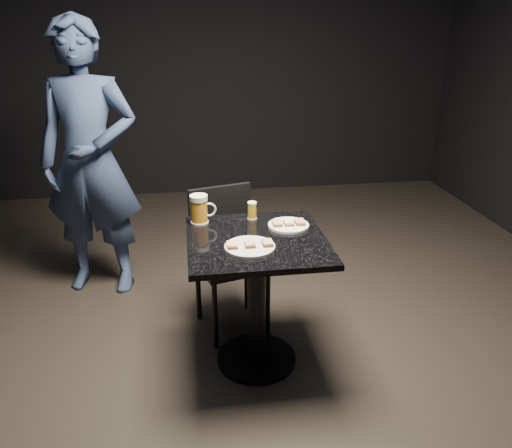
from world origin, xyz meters
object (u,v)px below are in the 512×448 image
object	(u,v)px
table	(257,280)
chair	(227,250)
beer_mug	(200,209)
plate_small	(288,225)
patron	(90,162)
plate_large	(250,247)
beer_tumbler	(252,211)

from	to	relation	value
table	chair	world-z (taller)	chair
beer_mug	plate_small	bearing A→B (deg)	-14.66
patron	chair	size ratio (longest dim) A/B	2.10
plate_small	beer_mug	world-z (taller)	beer_mug
patron	beer_mug	size ratio (longest dim) A/B	11.48
plate_large	plate_small	distance (m)	0.34
plate_small	beer_mug	distance (m)	0.48
patron	beer_tumbler	size ratio (longest dim) A/B	18.51
table	beer_mug	distance (m)	0.49
plate_large	chair	size ratio (longest dim) A/B	0.28
patron	chair	xyz separation A→B (m)	(0.84, -0.60, -0.41)
plate_large	chair	world-z (taller)	chair
plate_small	patron	distance (m)	1.45
beer_mug	beer_tumbler	distance (m)	0.29
beer_tumbler	chair	distance (m)	0.36
plate_large	plate_small	bearing A→B (deg)	44.71
table	beer_mug	bearing A→B (deg)	137.89
chair	plate_small	bearing A→B (deg)	-43.38
chair	table	bearing A→B (deg)	-74.36
beer_mug	beer_tumbler	xyz separation A→B (m)	(0.29, 0.02, -0.03)
plate_small	table	distance (m)	0.34
chair	beer_tumbler	bearing A→B (deg)	-49.24
plate_small	chair	xyz separation A→B (m)	(-0.31, 0.29, -0.26)
beer_mug	chair	world-z (taller)	beer_mug
plate_large	beer_mug	size ratio (longest dim) A/B	1.55
plate_large	table	size ratio (longest dim) A/B	0.33
table	beer_tumbler	xyz separation A→B (m)	(0.01, 0.26, 0.29)
plate_large	plate_small	size ratio (longest dim) A/B	1.13
patron	table	world-z (taller)	patron
chair	plate_large	bearing A→B (deg)	-82.75
patron	chair	bearing A→B (deg)	-24.31
plate_small	table	size ratio (longest dim) A/B	0.29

